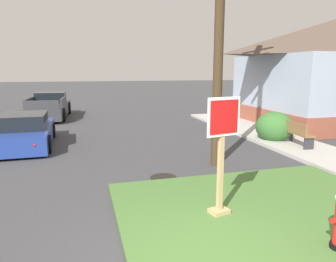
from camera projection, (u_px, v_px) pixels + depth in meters
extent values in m
cube|color=#477033|center=(268.00, 212.00, 6.19)|extent=(5.83, 4.65, 0.08)
cube|color=#B2AFA8|center=(300.00, 147.00, 11.40)|extent=(2.20, 17.49, 0.12)
cylinder|color=red|center=(334.00, 221.00, 4.75)|extent=(0.08, 0.09, 0.09)
cube|color=tan|center=(221.00, 158.00, 5.88)|extent=(0.11, 0.11, 2.19)
cube|color=tan|center=(219.00, 211.00, 6.08)|extent=(0.41, 0.35, 0.08)
cube|color=white|center=(224.00, 117.00, 5.68)|extent=(0.70, 0.17, 0.72)
cube|color=red|center=(224.00, 117.00, 5.67)|extent=(0.60, 0.14, 0.61)
cylinder|color=black|center=(163.00, 178.00, 8.30)|extent=(0.70, 0.70, 0.02)
cube|color=#233D93|center=(25.00, 135.00, 11.71)|extent=(1.92, 4.25, 0.64)
cube|color=black|center=(23.00, 121.00, 11.40)|extent=(1.61, 1.97, 0.56)
cylinder|color=black|center=(7.00, 133.00, 12.71)|extent=(0.23, 0.62, 0.62)
cylinder|color=black|center=(52.00, 130.00, 13.20)|extent=(0.23, 0.62, 0.62)
cylinder|color=black|center=(48.00, 144.00, 10.74)|extent=(0.23, 0.62, 0.62)
sphere|color=white|center=(18.00, 125.00, 13.48)|extent=(0.14, 0.14, 0.14)
sphere|color=white|center=(45.00, 124.00, 13.78)|extent=(0.14, 0.14, 0.14)
sphere|color=red|center=(35.00, 145.00, 9.91)|extent=(0.12, 0.12, 0.12)
cube|color=#38383D|center=(50.00, 110.00, 18.60)|extent=(2.22, 5.38, 0.68)
cube|color=black|center=(51.00, 98.00, 19.19)|extent=(1.76, 1.47, 0.68)
cube|color=#38383D|center=(29.00, 102.00, 17.42)|extent=(0.23, 2.22, 0.44)
cube|color=#38383D|center=(63.00, 101.00, 17.79)|extent=(0.23, 2.22, 0.44)
cube|color=#38383D|center=(41.00, 105.00, 16.01)|extent=(1.73, 0.20, 0.44)
cylinder|color=black|center=(39.00, 109.00, 19.96)|extent=(0.30, 0.77, 0.76)
cylinder|color=black|center=(68.00, 108.00, 20.33)|extent=(0.30, 0.77, 0.76)
cylinder|color=black|center=(28.00, 116.00, 16.92)|extent=(0.30, 0.77, 0.76)
cylinder|color=black|center=(63.00, 115.00, 17.29)|extent=(0.30, 0.77, 0.76)
cube|color=brown|center=(298.00, 133.00, 11.34)|extent=(0.53, 1.48, 0.06)
cube|color=brown|center=(294.00, 127.00, 11.27)|extent=(0.18, 1.45, 0.38)
cube|color=#2D2D33|center=(309.00, 144.00, 10.76)|extent=(0.36, 0.09, 0.41)
cube|color=#2D2D33|center=(288.00, 136.00, 12.01)|extent=(0.36, 0.09, 0.41)
ellipsoid|color=#376B2F|center=(275.00, 127.00, 12.38)|extent=(1.47, 1.47, 1.20)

